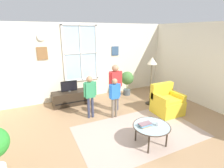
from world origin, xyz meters
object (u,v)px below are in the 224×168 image
at_px(person_blue_shirt, 115,94).
at_px(book_stack, 145,125).
at_px(potted_plant_by_window, 127,80).
at_px(remote_near_books, 148,123).
at_px(person_red_shirt, 115,83).
at_px(television, 69,86).
at_px(armchair, 167,103).
at_px(floor_lamp, 152,65).
at_px(cup, 158,124).
at_px(tv_stand, 70,98).
at_px(person_green_shirt, 90,92).
at_px(coffee_table, 151,127).

bearing_deg(person_blue_shirt, book_stack, -88.72).
height_order(person_blue_shirt, potted_plant_by_window, person_blue_shirt).
bearing_deg(remote_near_books, person_blue_shirt, 96.47).
height_order(book_stack, person_red_shirt, person_red_shirt).
relative_size(person_blue_shirt, person_red_shirt, 0.80).
height_order(remote_near_books, person_red_shirt, person_red_shirt).
xyz_separation_m(television, potted_plant_by_window, (2.18, -0.01, -0.05)).
xyz_separation_m(armchair, book_stack, (-1.50, -0.97, 0.16)).
height_order(person_red_shirt, floor_lamp, floor_lamp).
distance_m(book_stack, cup, 0.28).
xyz_separation_m(cup, person_red_shirt, (-0.06, 1.90, 0.40)).
bearing_deg(television, cup, -67.40).
relative_size(cup, person_blue_shirt, 0.09).
bearing_deg(cup, tv_stand, 112.58).
xyz_separation_m(television, armchair, (2.47, -1.86, -0.32)).
relative_size(television, person_red_shirt, 0.36).
relative_size(potted_plant_by_window, floor_lamp, 0.58).
distance_m(tv_stand, remote_near_books, 2.98).
height_order(armchair, person_blue_shirt, person_blue_shirt).
relative_size(tv_stand, person_green_shirt, 0.93).
distance_m(person_green_shirt, person_red_shirt, 0.85).
relative_size(remote_near_books, person_green_shirt, 0.11).
bearing_deg(remote_near_books, person_red_shirt, 87.63).
bearing_deg(cup, television, 112.60).
bearing_deg(person_red_shirt, cup, -88.05).
distance_m(person_blue_shirt, person_red_shirt, 0.49).
xyz_separation_m(cup, person_blue_shirt, (-0.29, 1.50, 0.23)).
xyz_separation_m(coffee_table, book_stack, (-0.14, 0.05, 0.06)).
distance_m(remote_near_books, potted_plant_by_window, 2.97).
bearing_deg(television, tv_stand, 90.00).
height_order(armchair, cup, armchair).
xyz_separation_m(television, coffee_table, (1.11, -2.88, -0.23)).
bearing_deg(remote_near_books, cup, -52.52).
distance_m(coffee_table, person_red_shirt, 1.90).
xyz_separation_m(book_stack, floor_lamp, (1.47, 1.74, 0.84)).
xyz_separation_m(book_stack, remote_near_books, (0.12, 0.07, -0.03)).
relative_size(person_green_shirt, person_red_shirt, 0.85).
bearing_deg(tv_stand, remote_near_books, -68.53).
bearing_deg(person_red_shirt, person_blue_shirt, -118.86).
height_order(television, armchair, armchair).
bearing_deg(remote_near_books, tv_stand, 111.47).
relative_size(tv_stand, television, 2.18).
relative_size(person_red_shirt, potted_plant_by_window, 1.57).
xyz_separation_m(person_blue_shirt, person_red_shirt, (0.22, 0.40, 0.18)).
bearing_deg(person_blue_shirt, television, 123.01).
bearing_deg(book_stack, floor_lamp, 49.78).
bearing_deg(television, floor_lamp, -24.10).
bearing_deg(television, person_red_shirt, -42.01).
bearing_deg(floor_lamp, coffee_table, -126.71).
height_order(tv_stand, coffee_table, tv_stand).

